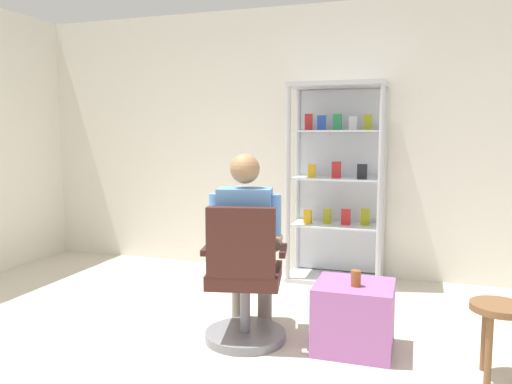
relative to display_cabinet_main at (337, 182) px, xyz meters
name	(u,v)px	position (x,y,z in m)	size (l,w,h in m)	color
back_wall	(303,141)	(-0.40, 0.24, 0.39)	(6.00, 0.10, 2.70)	silver
display_cabinet_main	(337,182)	(0.00, 0.00, 0.00)	(0.90, 0.45, 1.90)	#B7B7BC
office_chair	(244,287)	(-0.35, -1.73, -0.57)	(0.61, 0.57, 0.96)	slate
seated_shopkeeper	(247,236)	(-0.38, -1.57, -0.25)	(0.54, 0.61, 1.29)	slate
storage_crate	(354,317)	(0.37, -1.60, -0.74)	(0.50, 0.46, 0.45)	#9E599E
tea_glass	(356,278)	(0.38, -1.65, -0.47)	(0.06, 0.06, 0.10)	brown
wooden_stool	(498,320)	(1.21, -1.75, -0.61)	(0.32, 0.32, 0.45)	brown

